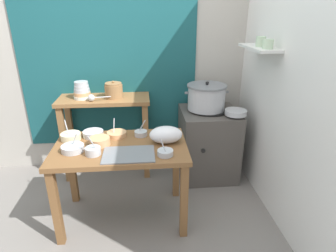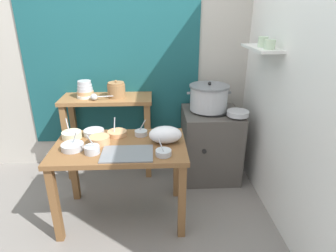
{
  "view_description": "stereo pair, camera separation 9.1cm",
  "coord_description": "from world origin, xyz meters",
  "px_view_note": "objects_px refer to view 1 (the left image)",
  "views": [
    {
      "loc": [
        0.22,
        -2.11,
        1.76
      ],
      "look_at": [
        0.42,
        0.18,
        0.82
      ],
      "focal_mm": 30.4,
      "sensor_mm": 36.0,
      "label": 1
    },
    {
      "loc": [
        0.31,
        -2.12,
        1.76
      ],
      "look_at": [
        0.42,
        0.18,
        0.82
      ],
      "focal_mm": 30.4,
      "sensor_mm": 36.0,
      "label": 2
    }
  ],
  "objects_px": {
    "plastic_bag": "(166,135)",
    "prep_bowl_0": "(71,136)",
    "serving_tray": "(129,154)",
    "prep_bowl_5": "(93,151)",
    "steamer_pot": "(206,97)",
    "prep_bowl_4": "(93,133)",
    "prep_bowl_1": "(100,141)",
    "wide_pan": "(236,112)",
    "stove_block": "(208,143)",
    "prep_bowl_2": "(141,133)",
    "ladle": "(93,98)",
    "prep_bowl_6": "(117,134)",
    "back_shelf_table": "(105,117)",
    "prep_bowl_7": "(165,152)",
    "bowl_stack_enamel": "(82,91)",
    "prep_table": "(121,157)",
    "prep_bowl_3": "(73,148)",
    "clay_pot": "(114,90)"
  },
  "relations": [
    {
      "from": "prep_bowl_3",
      "to": "prep_bowl_5",
      "type": "xyz_separation_m",
      "value": [
        0.17,
        -0.07,
        0.01
      ]
    },
    {
      "from": "clay_pot",
      "to": "prep_bowl_2",
      "type": "xyz_separation_m",
      "value": [
        0.28,
        -0.61,
        -0.23
      ]
    },
    {
      "from": "steamer_pot",
      "to": "wide_pan",
      "type": "xyz_separation_m",
      "value": [
        0.26,
        -0.2,
        -0.11
      ]
    },
    {
      "from": "ladle",
      "to": "prep_bowl_6",
      "type": "relative_size",
      "value": 1.72
    },
    {
      "from": "back_shelf_table",
      "to": "plastic_bag",
      "type": "distance_m",
      "value": 0.98
    },
    {
      "from": "prep_table",
      "to": "clay_pot",
      "type": "distance_m",
      "value": 0.89
    },
    {
      "from": "serving_tray",
      "to": "wide_pan",
      "type": "xyz_separation_m",
      "value": [
        1.05,
        0.66,
        0.08
      ]
    },
    {
      "from": "plastic_bag",
      "to": "prep_bowl_2",
      "type": "xyz_separation_m",
      "value": [
        -0.21,
        0.16,
        -0.05
      ]
    },
    {
      "from": "steamer_pot",
      "to": "plastic_bag",
      "type": "relative_size",
      "value": 1.66
    },
    {
      "from": "plastic_bag",
      "to": "prep_bowl_0",
      "type": "height_order",
      "value": "prep_bowl_0"
    },
    {
      "from": "stove_block",
      "to": "prep_bowl_5",
      "type": "height_order",
      "value": "prep_bowl_5"
    },
    {
      "from": "prep_bowl_1",
      "to": "prep_bowl_5",
      "type": "xyz_separation_m",
      "value": [
        -0.03,
        -0.17,
        -0.0
      ]
    },
    {
      "from": "prep_bowl_3",
      "to": "clay_pot",
      "type": "bearing_deg",
      "value": 73.15
    },
    {
      "from": "serving_tray",
      "to": "wide_pan",
      "type": "bearing_deg",
      "value": 32.19
    },
    {
      "from": "prep_table",
      "to": "wide_pan",
      "type": "height_order",
      "value": "wide_pan"
    },
    {
      "from": "wide_pan",
      "to": "prep_bowl_2",
      "type": "height_order",
      "value": "prep_bowl_2"
    },
    {
      "from": "prep_bowl_0",
      "to": "prep_bowl_3",
      "type": "height_order",
      "value": "prep_bowl_0"
    },
    {
      "from": "steamer_pot",
      "to": "wide_pan",
      "type": "bearing_deg",
      "value": -37.42
    },
    {
      "from": "bowl_stack_enamel",
      "to": "prep_bowl_4",
      "type": "xyz_separation_m",
      "value": [
        0.18,
        -0.59,
        -0.23
      ]
    },
    {
      "from": "clay_pot",
      "to": "prep_bowl_7",
      "type": "distance_m",
      "value": 1.13
    },
    {
      "from": "plastic_bag",
      "to": "prep_bowl_5",
      "type": "xyz_separation_m",
      "value": [
        -0.58,
        -0.17,
        -0.04
      ]
    },
    {
      "from": "bowl_stack_enamel",
      "to": "serving_tray",
      "type": "distance_m",
      "value": 1.12
    },
    {
      "from": "serving_tray",
      "to": "plastic_bag",
      "type": "bearing_deg",
      "value": 33.26
    },
    {
      "from": "steamer_pot",
      "to": "serving_tray",
      "type": "height_order",
      "value": "steamer_pot"
    },
    {
      "from": "back_shelf_table",
      "to": "prep_bowl_1",
      "type": "xyz_separation_m",
      "value": [
        0.05,
        -0.77,
        0.08
      ]
    },
    {
      "from": "wide_pan",
      "to": "prep_bowl_6",
      "type": "distance_m",
      "value": 1.21
    },
    {
      "from": "stove_block",
      "to": "wide_pan",
      "type": "bearing_deg",
      "value": -39.1
    },
    {
      "from": "back_shelf_table",
      "to": "prep_bowl_5",
      "type": "xyz_separation_m",
      "value": [
        0.02,
        -0.94,
        0.08
      ]
    },
    {
      "from": "prep_bowl_6",
      "to": "serving_tray",
      "type": "bearing_deg",
      "value": -71.89
    },
    {
      "from": "back_shelf_table",
      "to": "prep_bowl_6",
      "type": "distance_m",
      "value": 0.63
    },
    {
      "from": "steamer_pot",
      "to": "prep_bowl_2",
      "type": "height_order",
      "value": "steamer_pot"
    },
    {
      "from": "wide_pan",
      "to": "prep_bowl_7",
      "type": "xyz_separation_m",
      "value": [
        -0.77,
        -0.69,
        -0.06
      ]
    },
    {
      "from": "prep_table",
      "to": "prep_bowl_5",
      "type": "relative_size",
      "value": 6.28
    },
    {
      "from": "serving_tray",
      "to": "prep_bowl_6",
      "type": "distance_m",
      "value": 0.39
    },
    {
      "from": "prep_bowl_3",
      "to": "serving_tray",
      "type": "bearing_deg",
      "value": -13.2
    },
    {
      "from": "prep_table",
      "to": "prep_bowl_6",
      "type": "relative_size",
      "value": 6.41
    },
    {
      "from": "prep_bowl_3",
      "to": "plastic_bag",
      "type": "bearing_deg",
      "value": 7.31
    },
    {
      "from": "plastic_bag",
      "to": "prep_bowl_1",
      "type": "height_order",
      "value": "plastic_bag"
    },
    {
      "from": "prep_bowl_6",
      "to": "prep_bowl_7",
      "type": "height_order",
      "value": "prep_bowl_6"
    },
    {
      "from": "prep_bowl_1",
      "to": "wide_pan",
      "type": "bearing_deg",
      "value": 19.59
    },
    {
      "from": "plastic_bag",
      "to": "prep_bowl_1",
      "type": "xyz_separation_m",
      "value": [
        -0.55,
        -0.0,
        -0.04
      ]
    },
    {
      "from": "plastic_bag",
      "to": "bowl_stack_enamel",
      "type": "bearing_deg",
      "value": 136.63
    },
    {
      "from": "serving_tray",
      "to": "prep_bowl_5",
      "type": "xyz_separation_m",
      "value": [
        -0.27,
        0.03,
        0.03
      ]
    },
    {
      "from": "prep_bowl_2",
      "to": "prep_bowl_3",
      "type": "relative_size",
      "value": 0.84
    },
    {
      "from": "wide_pan",
      "to": "prep_bowl_5",
      "type": "xyz_separation_m",
      "value": [
        -1.32,
        -0.63,
        -0.05
      ]
    },
    {
      "from": "serving_tray",
      "to": "prep_bowl_7",
      "type": "bearing_deg",
      "value": -6.04
    },
    {
      "from": "clay_pot",
      "to": "prep_bowl_1",
      "type": "distance_m",
      "value": 0.8
    },
    {
      "from": "steamer_pot",
      "to": "prep_bowl_4",
      "type": "bearing_deg",
      "value": -156.76
    },
    {
      "from": "prep_bowl_4",
      "to": "stove_block",
      "type": "bearing_deg",
      "value": 21.66
    },
    {
      "from": "back_shelf_table",
      "to": "stove_block",
      "type": "relative_size",
      "value": 1.23
    }
  ]
}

